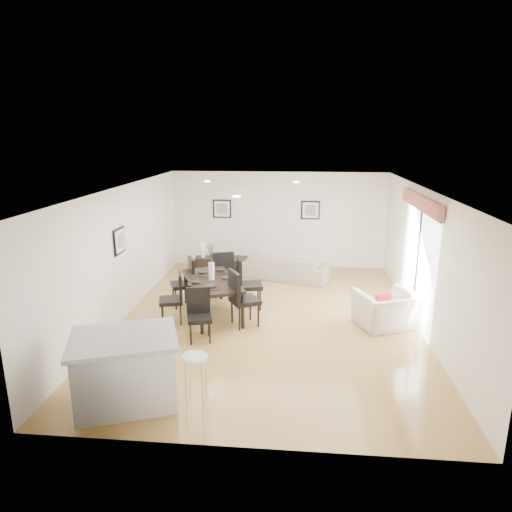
# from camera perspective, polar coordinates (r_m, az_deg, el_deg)

# --- Properties ---
(ground) EXTENTS (8.00, 8.00, 0.00)m
(ground) POSITION_cam_1_polar(r_m,az_deg,el_deg) (9.51, 1.56, -7.94)
(ground) COLOR #AF8647
(ground) RESTS_ON ground
(wall_back) EXTENTS (6.00, 0.04, 2.70)m
(wall_back) POSITION_cam_1_polar(r_m,az_deg,el_deg) (12.97, 2.79, 4.52)
(wall_back) COLOR white
(wall_back) RESTS_ON ground
(wall_front) EXTENTS (6.00, 0.04, 2.70)m
(wall_front) POSITION_cam_1_polar(r_m,az_deg,el_deg) (5.32, -1.30, -11.27)
(wall_front) COLOR white
(wall_front) RESTS_ON ground
(wall_left) EXTENTS (0.04, 8.00, 2.70)m
(wall_left) POSITION_cam_1_polar(r_m,az_deg,el_deg) (9.73, -16.31, 0.37)
(wall_left) COLOR white
(wall_left) RESTS_ON ground
(wall_right) EXTENTS (0.04, 8.00, 2.70)m
(wall_right) POSITION_cam_1_polar(r_m,az_deg,el_deg) (9.37, 20.24, -0.50)
(wall_right) COLOR white
(wall_right) RESTS_ON ground
(ceiling) EXTENTS (6.00, 8.00, 0.02)m
(ceiling) POSITION_cam_1_polar(r_m,az_deg,el_deg) (8.81, 1.68, 8.45)
(ceiling) COLOR white
(ceiling) RESTS_ON wall_back
(sofa) EXTENTS (2.35, 1.43, 0.64)m
(sofa) POSITION_cam_1_polar(r_m,az_deg,el_deg) (12.03, 3.85, -1.37)
(sofa) COLOR #A59785
(sofa) RESTS_ON ground
(armchair) EXTENTS (1.38, 1.30, 0.72)m
(armchair) POSITION_cam_1_polar(r_m,az_deg,el_deg) (9.40, 16.00, -6.48)
(armchair) COLOR beige
(armchair) RESTS_ON ground
(dining_table) EXTENTS (1.61, 2.10, 0.78)m
(dining_table) POSITION_cam_1_polar(r_m,az_deg,el_deg) (9.56, -5.55, -3.38)
(dining_table) COLOR black
(dining_table) RESTS_ON ground
(dining_chair_wnear) EXTENTS (0.57, 0.57, 1.03)m
(dining_chair_wnear) POSITION_cam_1_polar(r_m,az_deg,el_deg) (9.34, -10.07, -4.83)
(dining_chair_wnear) COLOR black
(dining_chair_wnear) RESTS_ON ground
(dining_chair_wfar) EXTENTS (0.64, 0.64, 1.08)m
(dining_chair_wfar) POSITION_cam_1_polar(r_m,az_deg,el_deg) (10.20, -8.68, -2.89)
(dining_chair_wfar) COLOR black
(dining_chair_wfar) RESTS_ON ground
(dining_chair_enear) EXTENTS (0.70, 0.70, 1.15)m
(dining_chair_enear) POSITION_cam_1_polar(r_m,az_deg,el_deg) (8.99, -1.97, -4.94)
(dining_chair_enear) COLOR black
(dining_chair_enear) RESTS_ON ground
(dining_chair_efar) EXTENTS (0.60, 0.60, 1.14)m
(dining_chair_efar) POSITION_cam_1_polar(r_m,az_deg,el_deg) (9.90, -1.32, -3.05)
(dining_chair_efar) COLOR black
(dining_chair_efar) RESTS_ON ground
(dining_chair_head) EXTENTS (0.54, 0.54, 0.97)m
(dining_chair_head) POSITION_cam_1_polar(r_m,az_deg,el_deg) (8.54, -7.14, -6.85)
(dining_chair_head) COLOR black
(dining_chair_head) RESTS_ON ground
(dining_chair_foot) EXTENTS (0.63, 0.63, 1.10)m
(dining_chair_foot) POSITION_cam_1_polar(r_m,az_deg,el_deg) (10.67, -4.21, -1.89)
(dining_chair_foot) COLOR black
(dining_chair_foot) RESTS_ON ground
(vase) EXTENTS (0.92, 1.44, 0.76)m
(vase) POSITION_cam_1_polar(r_m,az_deg,el_deg) (9.45, -5.60, -1.25)
(vase) COLOR white
(vase) RESTS_ON dining_table
(coffee_table) EXTENTS (1.03, 0.64, 0.41)m
(coffee_table) POSITION_cam_1_polar(r_m,az_deg,el_deg) (12.61, -3.43, -1.15)
(coffee_table) COLOR black
(coffee_table) RESTS_ON ground
(side_table) EXTENTS (0.46, 0.46, 0.55)m
(side_table) POSITION_cam_1_polar(r_m,az_deg,el_deg) (12.23, -6.59, -1.38)
(side_table) COLOR black
(side_table) RESTS_ON ground
(table_lamp) EXTENTS (0.20, 0.20, 0.38)m
(table_lamp) POSITION_cam_1_polar(r_m,az_deg,el_deg) (12.10, -6.67, 0.97)
(table_lamp) COLOR white
(table_lamp) RESTS_ON side_table
(cushion) EXTENTS (0.32, 0.24, 0.31)m
(cushion) POSITION_cam_1_polar(r_m,az_deg,el_deg) (9.21, 15.58, -5.50)
(cushion) COLOR #AE161F
(cushion) RESTS_ON armchair
(kitchen_island) EXTENTS (1.73, 1.53, 1.01)m
(kitchen_island) POSITION_cam_1_polar(r_m,az_deg,el_deg) (6.85, -15.98, -13.45)
(kitchen_island) COLOR silver
(kitchen_island) RESTS_ON ground
(bar_stool) EXTENTS (0.35, 0.35, 0.77)m
(bar_stool) POSITION_cam_1_polar(r_m,az_deg,el_deg) (6.50, -7.62, -13.09)
(bar_stool) COLOR white
(bar_stool) RESTS_ON ground
(framed_print_back_left) EXTENTS (0.52, 0.04, 0.52)m
(framed_print_back_left) POSITION_cam_1_polar(r_m,az_deg,el_deg) (13.06, -4.26, 5.91)
(framed_print_back_left) COLOR black
(framed_print_back_left) RESTS_ON wall_back
(framed_print_back_right) EXTENTS (0.52, 0.04, 0.52)m
(framed_print_back_right) POSITION_cam_1_polar(r_m,az_deg,el_deg) (12.88, 6.83, 5.72)
(framed_print_back_right) COLOR black
(framed_print_back_right) RESTS_ON wall_back
(framed_print_left_wall) EXTENTS (0.04, 0.52, 0.52)m
(framed_print_left_wall) POSITION_cam_1_polar(r_m,az_deg,el_deg) (9.47, -16.70, 1.82)
(framed_print_left_wall) COLOR black
(framed_print_left_wall) RESTS_ON wall_left
(sliding_door) EXTENTS (0.12, 2.70, 2.57)m
(sliding_door) POSITION_cam_1_polar(r_m,az_deg,el_deg) (9.57, 19.71, 1.80)
(sliding_door) COLOR white
(sliding_door) RESTS_ON wall_right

